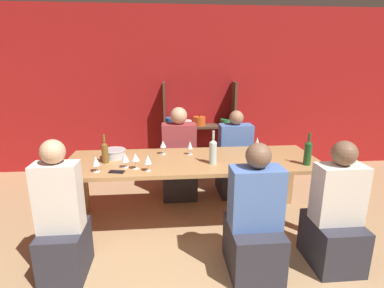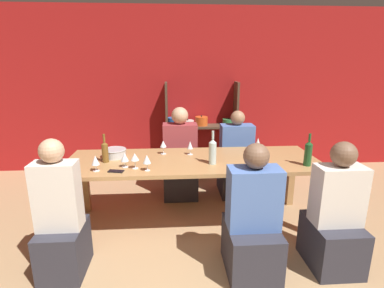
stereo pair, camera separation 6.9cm
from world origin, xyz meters
The scene contains 20 objects.
wall_back_red centered at (0.00, 3.83, 1.35)m, with size 8.80×0.06×2.70m.
shelf_unit centered at (0.43, 3.63, 0.59)m, with size 1.20×0.30×1.51m.
dining_table centered at (0.16, 1.85, 0.70)m, with size 2.78×0.94×0.78m.
mixing_bowl centered at (-0.71, 2.00, 0.83)m, with size 0.27×0.27×0.10m.
wine_bottle_green centered at (1.34, 1.57, 0.92)m, with size 0.08×0.08×0.34m.
wine_bottle_dark centered at (0.36, 1.69, 0.92)m, with size 0.08×0.08×0.36m.
wine_bottle_amber centered at (-0.78, 1.83, 0.90)m, with size 0.07×0.07×0.31m.
wine_glass_white_a centered at (-0.54, 1.65, 0.88)m, with size 0.08×0.08×0.15m.
wine_glass_white_b centered at (-0.31, 1.53, 0.89)m, with size 0.08×0.08×0.16m.
wine_glass_white_c centered at (-0.16, 2.08, 0.90)m, with size 0.07×0.07×0.16m.
wine_glass_empty_a centered at (0.98, 2.14, 0.89)m, with size 0.06×0.06×0.16m.
wine_glass_white_d centered at (-0.44, 1.60, 0.90)m, with size 0.08×0.08×0.16m.
wine_glass_red_a centered at (-0.81, 1.55, 0.89)m, with size 0.08×0.08×0.16m.
wine_glass_empty_b centered at (0.15, 2.04, 0.89)m, with size 0.07×0.07×0.16m.
cell_phone centered at (-0.62, 1.52, 0.78)m, with size 0.16×0.10×0.01m.
person_near_a centered at (-1.03, 1.08, 0.46)m, with size 0.36×0.45×1.23m.
person_far_a centered at (0.83, 2.65, 0.43)m, with size 0.45×0.56×1.19m.
person_near_b centered at (1.38, 1.01, 0.43)m, with size 0.42×0.52×1.18m.
person_far_b centered at (0.05, 2.66, 0.45)m, with size 0.46×0.57×1.25m.
person_near_c centered at (0.62, 0.99, 0.43)m, with size 0.44×0.55×1.19m.
Camera 2 is at (-0.06, -1.29, 1.82)m, focal length 28.00 mm.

